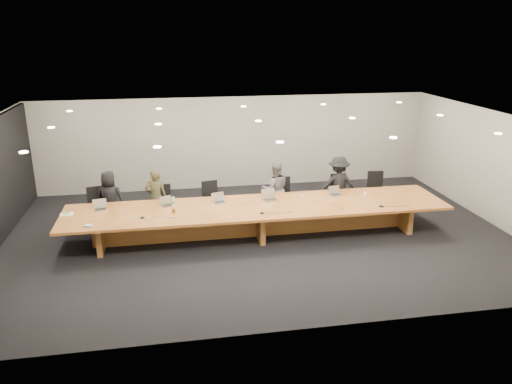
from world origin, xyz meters
TOP-DOWN VIEW (x-y plane):
  - ground at (0.00, 0.00)m, footprint 12.00×12.00m
  - back_wall at (0.00, 4.00)m, footprint 12.00×0.02m
  - conference_table at (0.00, 0.00)m, footprint 9.00×1.80m
  - chair_far_left at (-3.81, 1.17)m, footprint 0.64×0.64m
  - chair_left at (-2.25, 1.18)m, footprint 0.56×0.56m
  - chair_mid_left at (-0.98, 1.33)m, footprint 0.58×0.58m
  - chair_mid_right at (0.91, 1.24)m, footprint 0.52×0.52m
  - chair_right at (2.47, 1.26)m, footprint 0.53×0.53m
  - chair_far_right at (3.55, 1.33)m, footprint 0.58×0.58m
  - person_a at (-3.52, 1.26)m, footprint 0.74×0.53m
  - person_b at (-2.39, 1.14)m, footprint 0.54×0.37m
  - person_c at (0.67, 1.20)m, footprint 0.73×0.57m
  - person_d at (2.38, 1.17)m, footprint 1.05×0.67m
  - laptop_a at (-3.63, 0.37)m, footprint 0.35×0.29m
  - laptop_b at (-2.11, 0.38)m, footprint 0.35×0.31m
  - laptop_c at (-0.87, 0.38)m, footprint 0.36×0.31m
  - laptop_d at (0.37, 0.34)m, footprint 0.41×0.35m
  - laptop_e at (2.06, 0.42)m, footprint 0.33×0.27m
  - water_bottle at (-1.98, 0.30)m, footprint 0.09×0.09m
  - amber_mug at (-1.97, -0.12)m, footprint 0.08×0.08m
  - paper_cup_near at (1.18, 0.31)m, footprint 0.08×0.08m
  - paper_cup_far at (2.75, 0.26)m, footprint 0.10×0.10m
  - notepad at (-4.35, 0.18)m, footprint 0.29×0.24m
  - lime_gadget at (-4.36, 0.18)m, footprint 0.15×0.10m
  - av_box at (-3.76, -0.61)m, footprint 0.21×0.19m
  - mic_left at (-2.66, -0.32)m, footprint 0.15×0.15m
  - mic_center at (-0.00, -0.50)m, footprint 0.15×0.15m
  - mic_right at (2.84, -0.55)m, footprint 0.16×0.16m

SIDE VIEW (x-z plane):
  - ground at x=0.00m, z-range 0.00..0.00m
  - chair_mid_left at x=-0.98m, z-range 0.00..0.99m
  - chair_left at x=-2.25m, z-range 0.00..1.01m
  - chair_mid_right at x=0.91m, z-range 0.00..1.02m
  - chair_far_right at x=3.55m, z-range 0.00..1.03m
  - chair_right at x=2.47m, z-range 0.00..1.03m
  - conference_table at x=0.00m, z-range 0.15..0.90m
  - chair_far_left at x=-3.81m, z-range 0.00..1.04m
  - person_a at x=-3.52m, z-range 0.00..1.42m
  - person_b at x=-2.39m, z-range 0.00..1.46m
  - person_c at x=0.67m, z-range 0.00..1.49m
  - notepad at x=-4.35m, z-range 0.75..0.77m
  - av_box at x=-3.76m, z-range 0.75..0.78m
  - mic_center at x=0.00m, z-range 0.75..0.78m
  - mic_left at x=-2.66m, z-range 0.75..0.78m
  - mic_right at x=2.84m, z-range 0.75..0.78m
  - person_d at x=2.38m, z-range 0.00..1.55m
  - lime_gadget at x=-4.36m, z-range 0.77..0.79m
  - paper_cup_near at x=1.18m, z-range 0.75..0.84m
  - amber_mug at x=-1.97m, z-range 0.75..0.84m
  - paper_cup_far at x=2.75m, z-range 0.75..0.85m
  - laptop_b at x=-2.11m, z-range 0.75..0.98m
  - water_bottle at x=-1.98m, z-range 0.75..0.98m
  - laptop_e at x=2.06m, z-range 0.75..0.98m
  - laptop_a at x=-3.63m, z-range 0.75..0.99m
  - laptop_c at x=-0.87m, z-range 0.75..0.99m
  - laptop_d at x=0.37m, z-range 0.75..1.03m
  - back_wall at x=0.00m, z-range 0.00..2.80m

